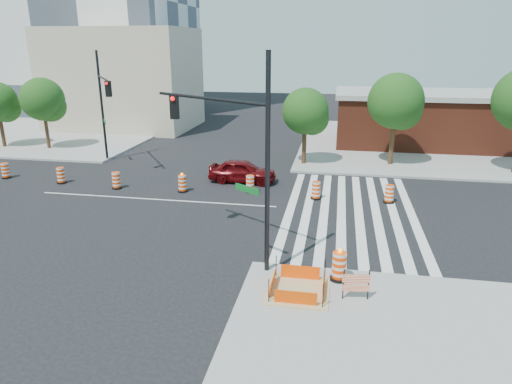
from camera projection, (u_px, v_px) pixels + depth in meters
ground at (155, 199)px, 26.08m from camera, size 120.00×120.00×0.00m
sidewalk_ne at (429, 145)px, 39.84m from camera, size 22.00×22.00×0.15m
sidewalk_nw at (55, 131)px, 45.95m from camera, size 22.00×22.00×0.15m
crosswalk_east at (350, 211)px, 24.22m from camera, size 6.75×13.50×0.01m
lane_centerline at (155, 199)px, 26.08m from camera, size 14.00×0.12×0.01m
excavation_pit at (298, 290)px, 16.06m from camera, size 2.20×2.20×0.90m
brick_storefront at (432, 119)px, 39.14m from camera, size 16.50×8.50×4.60m
beige_midrise at (124, 79)px, 47.15m from camera, size 14.00×10.00×10.00m
red_coupe at (242, 171)px, 29.14m from camera, size 4.34×1.84×1.46m
signal_pole_se at (234, 141)px, 17.24m from camera, size 5.31×3.36×8.14m
signal_pole_nw at (103, 98)px, 31.91m from camera, size 3.49×5.00×7.89m
pit_drum at (339, 267)px, 16.74m from camera, size 0.64×0.64×1.27m
barricade at (356, 283)px, 15.44m from camera, size 0.94×0.17×1.11m
tree_north_b at (43, 102)px, 37.14m from camera, size 3.48×3.48×5.91m
tree_north_c at (306, 114)px, 32.34m from camera, size 3.33×3.28×5.58m
tree_north_d at (396, 104)px, 31.96m from camera, size 3.89×3.88×6.60m
median_drum_0 at (6, 171)px, 30.05m from camera, size 0.60×0.60×1.02m
median_drum_1 at (61, 176)px, 28.97m from camera, size 0.60×0.60×1.02m
median_drum_2 at (116, 181)px, 27.88m from camera, size 0.60×0.60×1.02m
median_drum_3 at (182, 184)px, 27.28m from camera, size 0.60×0.60×1.18m
median_drum_4 at (250, 184)px, 27.22m from camera, size 0.60×0.60×1.02m
median_drum_5 at (316, 191)px, 26.01m from camera, size 0.60×0.60×1.02m
median_drum_6 at (389, 195)px, 25.38m from camera, size 0.60×0.60×1.02m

